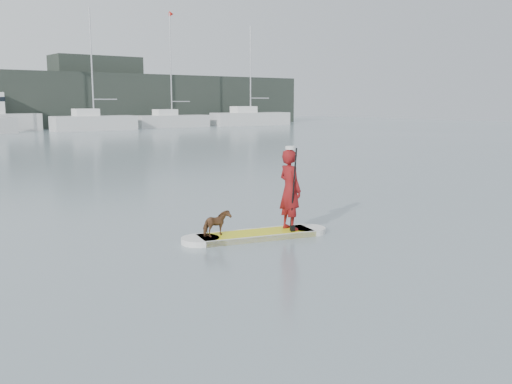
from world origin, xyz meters
TOP-DOWN VIEW (x-y plane):
  - ground at (0.00, 0.00)m, footprint 140.00×140.00m
  - paddleboard at (-1.29, -1.05)m, footprint 3.21×1.46m
  - paddler at (-0.51, -1.26)m, footprint 0.47×0.67m
  - white_cap at (-0.51, -1.26)m, footprint 0.22×0.22m
  - dog at (-2.14, -0.82)m, footprint 0.66×0.38m
  - paddle at (-0.62, -1.48)m, footprint 0.11×0.30m
  - sailboat_e at (13.70, 44.88)m, footprint 8.37×3.20m
  - sailboat_f at (23.22, 46.02)m, footprint 8.48×2.85m
  - shore_building_east at (18.00, 54.00)m, footprint 10.00×4.00m
  - sailboat_g at (33.51, 45.05)m, footprint 9.98×4.03m

SIDE VIEW (x-z plane):
  - ground at x=0.00m, z-range 0.00..0.00m
  - paddleboard at x=-1.29m, z-range 0.00..0.12m
  - dog at x=-2.14m, z-range 0.12..0.65m
  - paddle at x=-0.62m, z-range -0.20..1.80m
  - sailboat_f at x=23.22m, z-range -5.43..7.12m
  - sailboat_e at x=13.70m, z-range -5.10..6.80m
  - sailboat_g at x=33.51m, z-range -4.94..6.72m
  - paddler at x=-0.51m, z-range 0.12..1.88m
  - white_cap at x=-0.51m, z-range 1.88..1.95m
  - shore_building_east at x=18.00m, z-range 0.00..8.00m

